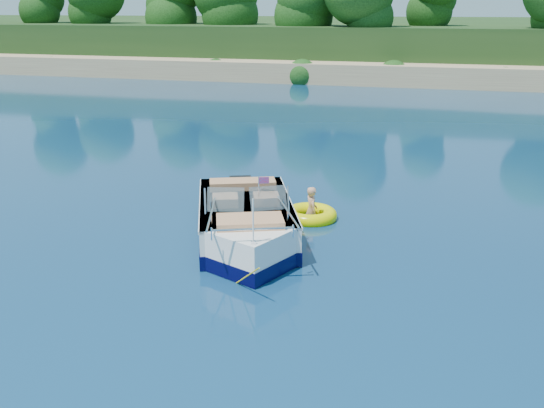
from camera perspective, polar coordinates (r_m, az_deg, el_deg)
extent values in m
plane|color=#092141|center=(12.15, -1.10, -8.87)|extent=(160.00, 160.00, 0.00)
cube|color=#9A7D59|center=(48.74, 11.99, 11.80)|extent=(170.00, 8.00, 2.00)
cube|color=#173414|center=(75.58, 13.51, 14.18)|extent=(170.00, 56.00, 6.00)
cylinder|color=#332011|center=(55.14, -7.32, 15.43)|extent=(0.44, 0.44, 3.20)
cylinder|color=#332011|center=(52.52, 12.51, 15.26)|extent=(0.44, 0.44, 3.60)
cube|color=white|center=(15.24, -2.51, -1.77)|extent=(3.60, 4.73, 1.17)
cube|color=white|center=(13.39, -2.00, -4.65)|extent=(2.07, 2.07, 1.17)
cube|color=#040430|center=(15.29, -2.51, -2.34)|extent=(3.65, 4.78, 0.33)
cube|color=#040430|center=(13.45, -2.00, -5.28)|extent=(2.11, 2.11, 0.33)
cube|color=tan|center=(15.45, -2.61, -0.20)|extent=(2.73, 3.39, 0.11)
cube|color=white|center=(15.06, -2.54, 0.20)|extent=(3.64, 4.74, 0.07)
cube|color=black|center=(17.41, -2.97, 0.95)|extent=(0.71, 0.59, 1.00)
cube|color=#8C9EA5|center=(14.20, -4.39, 0.42)|extent=(0.91, 0.49, 0.54)
cube|color=#8C9EA5|center=(14.26, -0.37, 0.54)|extent=(0.90, 0.68, 0.54)
cube|color=tan|center=(14.77, -4.42, -0.06)|extent=(0.79, 0.79, 0.45)
cube|color=tan|center=(14.82, -0.55, 0.06)|extent=(0.79, 0.79, 0.45)
cube|color=tan|center=(16.11, -2.78, 1.52)|extent=(1.84, 1.20, 0.42)
cube|color=tan|center=(13.38, -2.09, -2.08)|extent=(1.67, 1.31, 0.38)
cylinder|color=white|center=(12.22, -1.79, -1.60)|extent=(0.04, 0.04, 0.95)
cube|color=#FF1C2F|center=(14.12, -0.77, 2.25)|extent=(0.23, 0.10, 0.16)
cube|color=silver|center=(12.32, -1.75, -3.61)|extent=(0.13, 0.10, 0.06)
cylinder|color=yellow|center=(12.18, -2.38, -6.80)|extent=(0.81, 0.92, 0.85)
torus|color=#EBEA00|center=(16.54, 3.62, -1.06)|extent=(1.51, 1.51, 0.39)
torus|color=red|center=(16.53, 3.62, -0.99)|extent=(1.24, 1.24, 0.13)
imported|color=tan|center=(16.62, 3.67, -1.32)|extent=(0.67, 0.82, 1.49)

